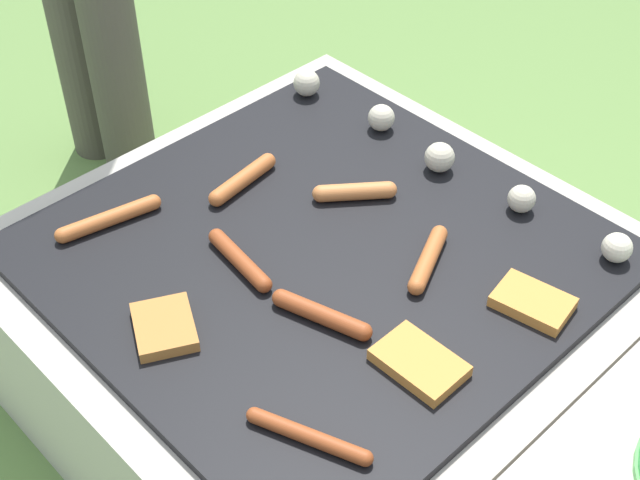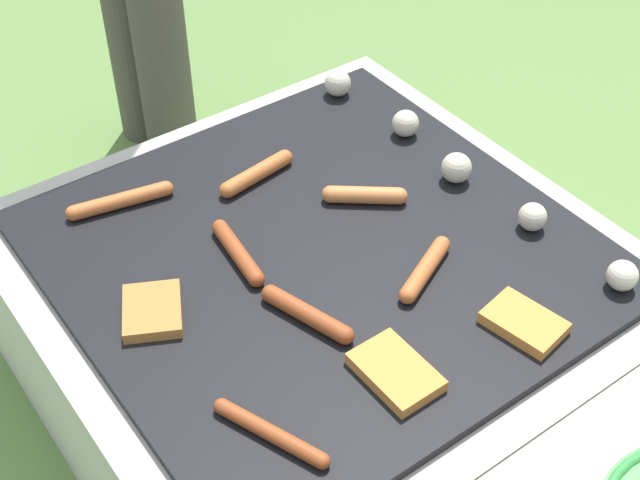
% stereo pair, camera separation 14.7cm
% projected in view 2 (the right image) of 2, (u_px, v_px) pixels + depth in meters
% --- Properties ---
extents(ground_plane, '(14.00, 14.00, 0.00)m').
position_uv_depth(ground_plane, '(320.00, 391.00, 1.73)').
color(ground_plane, '#608442').
extents(grill, '(0.93, 0.93, 0.38)m').
position_uv_depth(grill, '(320.00, 326.00, 1.61)').
color(grill, '#B2AA9E').
rests_on(grill, ground_plane).
extents(sausage_front_center, '(0.08, 0.15, 0.03)m').
position_uv_depth(sausage_front_center, '(425.00, 269.00, 1.43)').
color(sausage_front_center, '#B7602D').
rests_on(sausage_front_center, grill).
extents(sausage_front_right, '(0.17, 0.07, 0.03)m').
position_uv_depth(sausage_front_right, '(307.00, 314.00, 1.35)').
color(sausage_front_right, '#93421E').
rests_on(sausage_front_right, grill).
extents(sausage_mid_right, '(0.05, 0.17, 0.03)m').
position_uv_depth(sausage_mid_right, '(257.00, 173.00, 1.61)').
color(sausage_mid_right, '#B7602D').
rests_on(sausage_mid_right, grill).
extents(sausage_back_center, '(0.11, 0.12, 0.03)m').
position_uv_depth(sausage_back_center, '(365.00, 195.00, 1.56)').
color(sausage_back_center, '#C6753D').
rests_on(sausage_back_center, grill).
extents(sausage_back_right, '(0.18, 0.08, 0.02)m').
position_uv_depth(sausage_back_right, '(270.00, 433.00, 1.19)').
color(sausage_back_right, '#93421E').
rests_on(sausage_back_right, grill).
extents(sausage_front_left, '(0.17, 0.04, 0.03)m').
position_uv_depth(sausage_front_left, '(238.00, 252.00, 1.46)').
color(sausage_front_left, '#93421E').
rests_on(sausage_front_left, grill).
extents(sausage_mid_left, '(0.06, 0.19, 0.03)m').
position_uv_depth(sausage_mid_left, '(120.00, 201.00, 1.55)').
color(sausage_mid_left, '#B7602D').
rests_on(sausage_mid_left, grill).
extents(bread_slice_left, '(0.13, 0.09, 0.02)m').
position_uv_depth(bread_slice_left, '(396.00, 372.00, 1.27)').
color(bread_slice_left, '#D18438').
rests_on(bread_slice_left, grill).
extents(bread_slice_right, '(0.14, 0.13, 0.02)m').
position_uv_depth(bread_slice_right, '(152.00, 311.00, 1.36)').
color(bread_slice_right, '#B27033').
rests_on(bread_slice_right, grill).
extents(bread_slice_center, '(0.13, 0.10, 0.02)m').
position_uv_depth(bread_slice_center, '(524.00, 323.00, 1.34)').
color(bread_slice_center, '#D18438').
rests_on(bread_slice_center, grill).
extents(mushroom_row, '(0.76, 0.08, 0.06)m').
position_uv_depth(mushroom_row, '(453.00, 161.00, 1.62)').
color(mushroom_row, beige).
rests_on(mushroom_row, grill).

